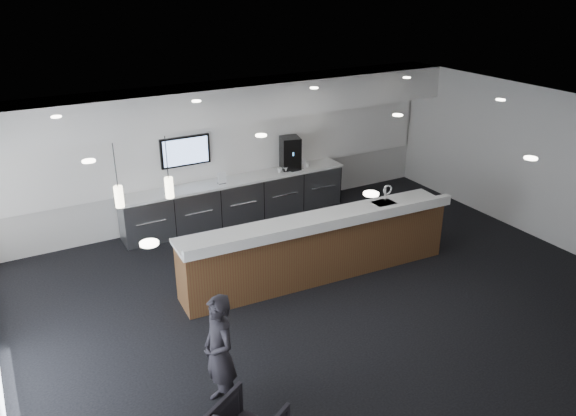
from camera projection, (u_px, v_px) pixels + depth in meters
ground at (328, 297)px, 9.42m from camera, size 10.00×10.00×0.00m
ceiling at (334, 123)px, 8.25m from camera, size 10.00×8.00×0.02m
back_wall at (229, 150)px, 12.05m from camera, size 10.00×0.02×3.00m
right_wall at (543, 166)px, 11.08m from camera, size 0.02×8.00×3.00m
soffit_bulkhead at (235, 101)px, 11.23m from camera, size 10.00×0.90×0.70m
alcove_panel at (229, 146)px, 11.98m from camera, size 9.80×0.06×1.40m
back_credenza at (237, 199)px, 12.16m from camera, size 5.06×0.66×0.95m
wall_tv at (185, 151)px, 11.46m from camera, size 1.05×0.08×0.62m
pendant_left at (163, 181)px, 8.11m from camera, size 0.12×0.12×0.30m
pendant_right at (114, 190)px, 7.79m from camera, size 0.12×0.12×0.30m
ceiling_can_lights at (334, 125)px, 8.26m from camera, size 7.00×5.00×0.02m
service_counter at (318, 247)px, 9.87m from camera, size 5.08×1.09×1.49m
coffee_machine at (290, 153)px, 12.49m from camera, size 0.51×0.58×0.72m
info_sign_left at (222, 178)px, 11.66m from camera, size 0.18×0.03×0.25m
info_sign_right at (302, 164)px, 12.56m from camera, size 0.16×0.07×0.22m
lounge_guest at (219, 353)px, 6.81m from camera, size 0.41×0.60×1.57m
cup_0 at (307, 165)px, 12.65m from camera, size 0.11×0.11×0.10m
cup_1 at (302, 166)px, 12.59m from camera, size 0.16×0.16×0.10m
cup_2 at (296, 167)px, 12.53m from camera, size 0.14×0.14×0.10m
cup_3 at (291, 168)px, 12.47m from camera, size 0.14×0.14×0.10m
cup_4 at (285, 169)px, 12.40m from camera, size 0.15×0.15×0.10m
cup_5 at (280, 170)px, 12.34m from camera, size 0.12×0.12×0.10m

